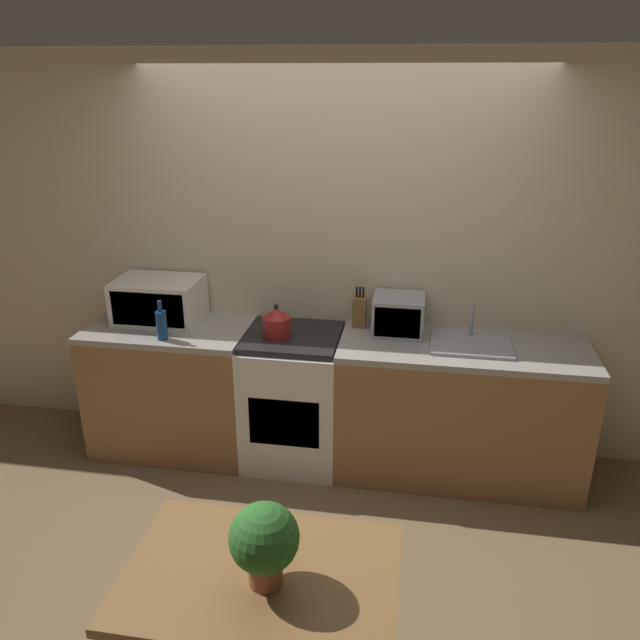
{
  "coord_description": "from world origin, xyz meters",
  "views": [
    {
      "loc": [
        0.54,
        -2.73,
        2.45
      ],
      "look_at": [
        -0.04,
        0.73,
        1.05
      ],
      "focal_mm": 35.0,
      "sensor_mm": 36.0,
      "label": 1
    }
  ],
  "objects_px": {
    "bottle": "(162,325)",
    "kettle": "(277,322)",
    "toaster_oven": "(398,315)",
    "dining_table": "(262,594)",
    "stove_range": "(294,397)",
    "microwave": "(159,300)"
  },
  "relations": [
    {
      "from": "bottle",
      "to": "kettle",
      "type": "bearing_deg",
      "value": 13.67
    },
    {
      "from": "toaster_oven",
      "to": "kettle",
      "type": "bearing_deg",
      "value": -166.39
    },
    {
      "from": "kettle",
      "to": "bottle",
      "type": "relative_size",
      "value": 0.84
    },
    {
      "from": "toaster_oven",
      "to": "dining_table",
      "type": "distance_m",
      "value": 2.08
    },
    {
      "from": "kettle",
      "to": "toaster_oven",
      "type": "bearing_deg",
      "value": 13.61
    },
    {
      "from": "stove_range",
      "to": "kettle",
      "type": "relative_size",
      "value": 4.19
    },
    {
      "from": "microwave",
      "to": "dining_table",
      "type": "bearing_deg",
      "value": -58.69
    },
    {
      "from": "kettle",
      "to": "dining_table",
      "type": "height_order",
      "value": "kettle"
    },
    {
      "from": "microwave",
      "to": "toaster_oven",
      "type": "relative_size",
      "value": 1.73
    },
    {
      "from": "kettle",
      "to": "microwave",
      "type": "distance_m",
      "value": 0.85
    },
    {
      "from": "kettle",
      "to": "dining_table",
      "type": "bearing_deg",
      "value": -78.77
    },
    {
      "from": "kettle",
      "to": "stove_range",
      "type": "bearing_deg",
      "value": 22.17
    },
    {
      "from": "stove_range",
      "to": "bottle",
      "type": "bearing_deg",
      "value": -165.27
    },
    {
      "from": "dining_table",
      "to": "toaster_oven",
      "type": "bearing_deg",
      "value": 79.14
    },
    {
      "from": "microwave",
      "to": "bottle",
      "type": "bearing_deg",
      "value": -64.84
    },
    {
      "from": "stove_range",
      "to": "microwave",
      "type": "bearing_deg",
      "value": 173.98
    },
    {
      "from": "toaster_oven",
      "to": "dining_table",
      "type": "relative_size",
      "value": 0.32
    },
    {
      "from": "kettle",
      "to": "microwave",
      "type": "bearing_deg",
      "value": 170.73
    },
    {
      "from": "toaster_oven",
      "to": "dining_table",
      "type": "height_order",
      "value": "toaster_oven"
    },
    {
      "from": "microwave",
      "to": "stove_range",
      "type": "bearing_deg",
      "value": -6.02
    },
    {
      "from": "bottle",
      "to": "microwave",
      "type": "bearing_deg",
      "value": 115.16
    },
    {
      "from": "microwave",
      "to": "toaster_oven",
      "type": "distance_m",
      "value": 1.58
    }
  ]
}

